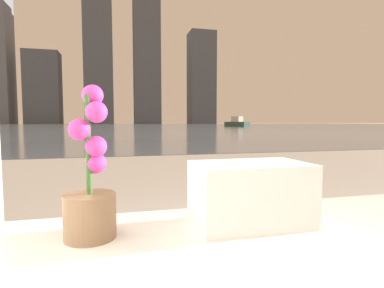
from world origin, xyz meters
The scene contains 8 objects.
potted_orchid centered at (-0.54, 0.79, 0.64)m, with size 0.12×0.12×0.35m.
towel_stack centered at (-0.15, 0.79, 0.61)m, with size 0.29×0.18×0.16m.
harbor_water centered at (0.00, 62.00, 0.01)m, with size 180.00×110.00×0.01m.
harbor_boat_0 centered at (18.40, 45.22, 0.59)m, with size 3.12×4.61×1.64m.
skyline_tower_1 centered at (-25.77, 118.00, 12.80)m, with size 11.68×8.32×25.61m.
skyline_tower_2 centered at (-6.42, 118.00, 22.31)m, with size 9.95×13.78×44.62m.
skyline_tower_3 centered at (11.20, 118.00, 25.28)m, with size 9.89×9.26×50.56m.
skyline_tower_4 centered at (33.12, 118.00, 18.20)m, with size 10.08×9.24×36.41m.
Camera 1 is at (-0.48, 0.08, 0.79)m, focal length 28.00 mm.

